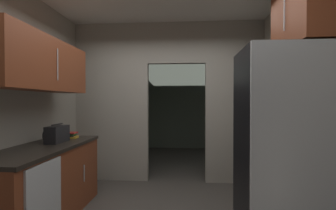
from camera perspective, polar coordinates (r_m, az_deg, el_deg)
The scene contains 9 objects.
kitchen_partition at distance 4.30m, azimuth -0.79°, elevation 2.07°, with size 3.29×0.12×2.79m.
adjoining_room_shell at distance 6.38m, azimuth 1.34°, elevation 0.70°, with size 3.29×3.16×2.79m.
refrigerator at distance 2.55m, azimuth 25.11°, elevation -9.65°, with size 0.75×0.76×1.89m.
lower_cabinet_run at distance 3.30m, azimuth -27.20°, elevation -16.19°, with size 0.65×1.77×0.89m.
dishwasher at distance 2.75m, azimuth -26.97°, elevation -20.39°, with size 0.02×0.56×0.83m.
upper_cabinet_counterside at distance 3.18m, azimuth -27.36°, elevation 8.41°, with size 0.36×1.60×0.61m.
upper_cabinet_fridgeside at distance 2.85m, azimuth 29.25°, elevation 19.99°, with size 0.36×0.83×0.85m.
boombox at distance 3.39m, azimuth -24.58°, elevation -6.23°, with size 0.17×0.36×0.24m.
book_stack at distance 3.71m, azimuth -21.58°, elevation -6.62°, with size 0.15×0.17×0.09m.
Camera 1 is at (0.34, -2.59, 1.40)m, focal length 26.00 mm.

